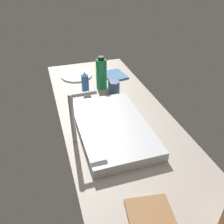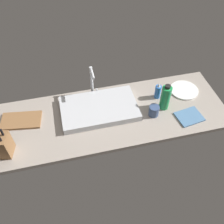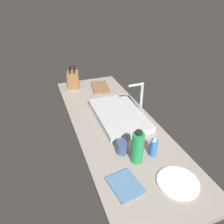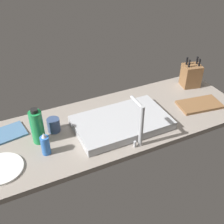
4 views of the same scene
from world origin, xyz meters
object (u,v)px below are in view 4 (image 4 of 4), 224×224
at_px(knife_block, 191,75).
at_px(sink_basin, 122,122).
at_px(soap_bottle, 45,145).
at_px(faucet, 140,122).
at_px(cutting_board, 199,105).
at_px(dinner_plate, 1,169).
at_px(coffee_mug, 54,125).
at_px(water_bottle, 37,127).
at_px(dish_towel, 9,133).

bearing_deg(knife_block, sink_basin, 30.67).
height_order(sink_basin, soap_bottle, soap_bottle).
bearing_deg(soap_bottle, faucet, 163.19).
relative_size(cutting_board, dinner_plate, 1.26).
bearing_deg(sink_basin, knife_block, -162.32).
height_order(soap_bottle, coffee_mug, soap_bottle).
distance_m(faucet, water_bottle, 0.59).
bearing_deg(water_bottle, dish_towel, -43.26).
bearing_deg(faucet, sink_basin, -86.24).
bearing_deg(water_bottle, coffee_mug, -151.64).
height_order(knife_block, soap_bottle, knife_block).
bearing_deg(water_bottle, dinner_plate, 29.99).
height_order(cutting_board, dish_towel, cutting_board).
height_order(cutting_board, coffee_mug, coffee_mug).
distance_m(soap_bottle, coffee_mug, 0.20).
bearing_deg(knife_block, dish_towel, 13.03).
xyz_separation_m(faucet, water_bottle, (0.52, -0.27, -0.05)).
xyz_separation_m(soap_bottle, water_bottle, (0.01, -0.12, 0.04)).
height_order(faucet, water_bottle, faucet).
height_order(knife_block, cutting_board, knife_block).
distance_m(faucet, soap_bottle, 0.54).
relative_size(soap_bottle, dish_towel, 0.76).
bearing_deg(soap_bottle, water_bottle, -85.06).
relative_size(knife_block, coffee_mug, 2.64).
height_order(faucet, dish_towel, faucet).
relative_size(sink_basin, cutting_board, 1.99).
height_order(knife_block, dish_towel, knife_block).
xyz_separation_m(cutting_board, coffee_mug, (0.99, -0.17, 0.03)).
height_order(dish_towel, coffee_mug, coffee_mug).
xyz_separation_m(dinner_plate, coffee_mug, (-0.34, -0.19, 0.04)).
bearing_deg(soap_bottle, dish_towel, -58.14).
relative_size(faucet, knife_block, 1.19).
xyz_separation_m(soap_bottle, dish_towel, (0.16, -0.27, -0.06)).
distance_m(knife_block, soap_bottle, 1.23).
xyz_separation_m(knife_block, coffee_mug, (1.11, 0.09, -0.04)).
relative_size(sink_basin, dinner_plate, 2.49).
distance_m(sink_basin, dish_towel, 0.70).
distance_m(knife_block, cutting_board, 0.29).
height_order(knife_block, dinner_plate, knife_block).
height_order(soap_bottle, water_bottle, water_bottle).
relative_size(cutting_board, soap_bottle, 2.05).
bearing_deg(sink_basin, dish_towel, -18.84).
xyz_separation_m(faucet, knife_block, (-0.69, -0.42, -0.07)).
xyz_separation_m(cutting_board, dish_towel, (1.25, -0.26, -0.00)).
bearing_deg(dinner_plate, dish_towel, -106.68).
bearing_deg(dinner_plate, cutting_board, -178.83).
relative_size(faucet, cutting_board, 0.92).
bearing_deg(water_bottle, soap_bottle, 94.94).
distance_m(sink_basin, soap_bottle, 0.50).
relative_size(sink_basin, coffee_mug, 6.78).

